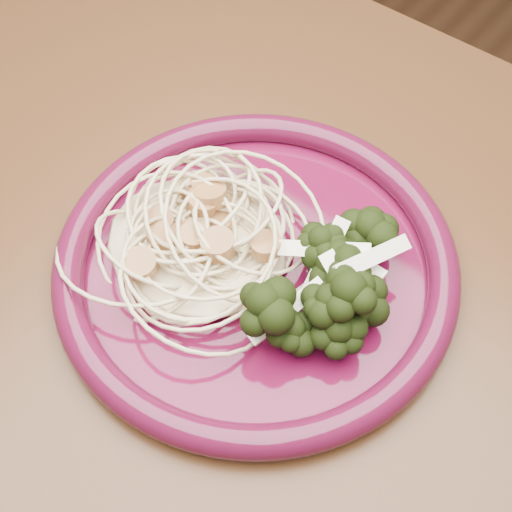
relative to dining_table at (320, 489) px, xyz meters
The scene contains 6 objects.
dining_table is the anchor object (origin of this frame).
dinner_plate 0.18m from the dining_table, 148.83° to the left, with size 0.37×0.37×0.02m.
spaghetti_pile 0.21m from the dining_table, 160.77° to the left, with size 0.14×0.12×0.03m, color beige.
scallop_cluster 0.23m from the dining_table, 160.77° to the left, with size 0.12×0.12×0.04m, color #AB7743, non-canonical shape.
broccoli_pile 0.17m from the dining_table, 125.66° to the left, with size 0.09×0.15×0.05m, color black.
onion_garnish 0.20m from the dining_table, 125.66° to the left, with size 0.07×0.10×0.06m, color white, non-canonical shape.
Camera 1 is at (0.06, -0.16, 1.19)m, focal length 50.00 mm.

